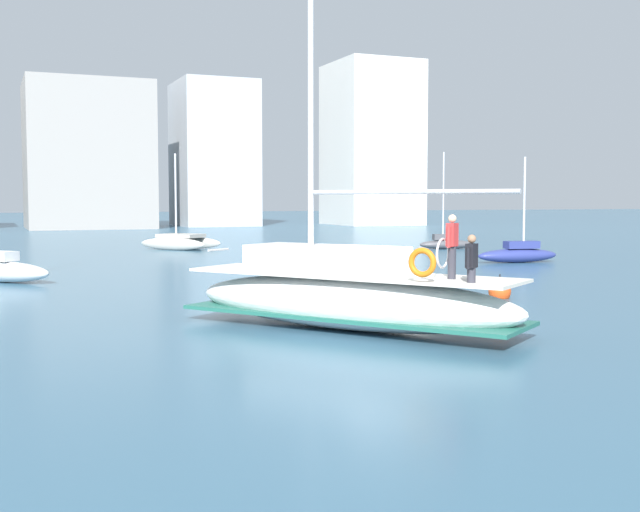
# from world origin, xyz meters

# --- Properties ---
(ground_plane) EXTENTS (400.00, 400.00, 0.00)m
(ground_plane) POSITION_xyz_m (0.00, 0.00, 0.00)
(ground_plane) COLOR #38607A
(main_sailboat) EXTENTS (7.49, 9.23, 11.92)m
(main_sailboat) POSITION_xyz_m (-0.97, 0.57, 0.90)
(main_sailboat) COLOR white
(main_sailboat) RESTS_ON ground
(moored_sloop_near) EXTENTS (4.79, 1.65, 5.69)m
(moored_sloop_near) POSITION_xyz_m (16.79, 17.17, 0.49)
(moored_sloop_near) COLOR navy
(moored_sloop_near) RESTS_ON ground
(moored_sloop_far) EXTENTS (5.27, 5.52, 6.53)m
(moored_sloop_far) POSITION_xyz_m (2.50, 35.50, 0.58)
(moored_sloop_far) COLOR #B7B2A8
(moored_sloop_far) RESTS_ON ground
(moored_catamaran) EXTENTS (3.99, 1.78, 6.63)m
(moored_catamaran) POSITION_xyz_m (19.42, 28.76, 0.47)
(moored_catamaran) COLOR #4C4C51
(moored_catamaran) RESTS_ON ground
(mooring_buoy) EXTENTS (0.78, 0.78, 0.99)m
(mooring_buoy) POSITION_xyz_m (6.64, 4.50, 0.23)
(mooring_buoy) COLOR #EA4C19
(mooring_buoy) RESTS_ON ground
(waterfront_buildings) EXTENTS (85.89, 17.76, 26.81)m
(waterfront_buildings) POSITION_xyz_m (-3.82, 79.73, 10.02)
(waterfront_buildings) COLOR silver
(waterfront_buildings) RESTS_ON ground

